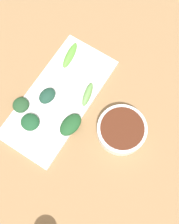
% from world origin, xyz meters
% --- Properties ---
extents(tabletop, '(2.10, 2.10, 0.02)m').
position_xyz_m(tabletop, '(0.00, 0.00, 0.01)').
color(tabletop, '#9A734A').
rests_on(tabletop, ground).
extents(sauce_bowl, '(0.14, 0.14, 0.04)m').
position_xyz_m(sauce_bowl, '(-0.11, -0.03, 0.04)').
color(sauce_bowl, white).
rests_on(sauce_bowl, tabletop).
extents(serving_plate, '(0.18, 0.39, 0.01)m').
position_xyz_m(serving_plate, '(0.09, -0.02, 0.03)').
color(serving_plate, white).
rests_on(serving_plate, tabletop).
extents(broccoli_leafy_0, '(0.05, 0.06, 0.03)m').
position_xyz_m(broccoli_leafy_0, '(0.12, -0.01, 0.04)').
color(broccoli_leafy_0, '#1F4735').
rests_on(broccoli_leafy_0, serving_plate).
extents(broccoli_stalk_1, '(0.04, 0.09, 0.02)m').
position_xyz_m(broccoli_stalk_1, '(0.14, -0.15, 0.04)').
color(broccoli_stalk_1, '#63AF3F').
rests_on(broccoli_stalk_1, serving_plate).
extents(broccoli_stalk_2, '(0.04, 0.08, 0.03)m').
position_xyz_m(broccoli_stalk_2, '(0.02, -0.07, 0.05)').
color(broccoli_stalk_2, '#70AD55').
rests_on(broccoli_stalk_2, serving_plate).
extents(broccoli_leafy_3, '(0.06, 0.06, 0.02)m').
position_xyz_m(broccoli_leafy_3, '(0.17, 0.06, 0.04)').
color(broccoli_leafy_3, '#244B28').
rests_on(broccoli_leafy_3, serving_plate).
extents(broccoli_leafy_4, '(0.06, 0.08, 0.03)m').
position_xyz_m(broccoli_leafy_4, '(0.01, 0.03, 0.04)').
color(broccoli_leafy_4, '#215328').
rests_on(broccoli_leafy_4, serving_plate).
extents(broccoli_leafy_5, '(0.06, 0.06, 0.02)m').
position_xyz_m(broccoli_leafy_5, '(0.12, 0.08, 0.04)').
color(broccoli_leafy_5, '#1D4F2B').
rests_on(broccoli_leafy_5, serving_plate).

